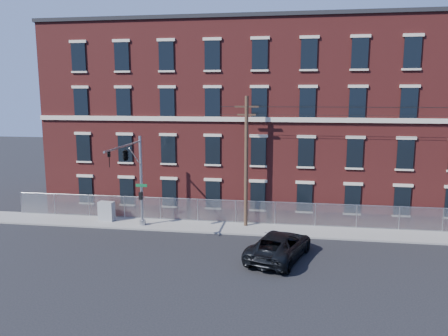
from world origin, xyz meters
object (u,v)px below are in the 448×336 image
Objects in this scene: traffic_signal_mast at (130,163)px; utility_pole_near at (246,159)px; utility_cabinet at (107,211)px; pickup_truck at (279,246)px.

traffic_signal_mast is 0.70× the size of utility_pole_near.
utility_cabinet is (-3.29, 3.06, -4.49)m from traffic_signal_mast.
utility_cabinet is at bearing -178.19° from utility_pole_near.
utility_pole_near is 8.19m from pickup_truck.
utility_cabinet is (-14.06, 5.91, 0.05)m from pickup_truck.
pickup_truck is at bearing -14.79° from traffic_signal_mast.
utility_pole_near is at bearing 23.14° from traffic_signal_mast.
traffic_signal_mast is 8.70m from utility_pole_near.
utility_pole_near is (8.00, 3.42, -0.05)m from traffic_signal_mast.
utility_cabinet is at bearing -4.85° from pickup_truck.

